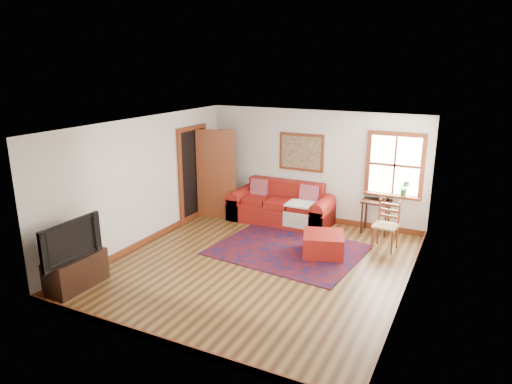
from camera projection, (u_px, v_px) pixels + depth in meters
The scene contains 13 objects.
ground at pixel (260, 265), 8.16m from camera, with size 5.50×5.50×0.00m, color #422711.
room_envelope at pixel (261, 175), 7.72m from camera, with size 5.04×5.54×2.52m.
window at pixel (396, 172), 9.37m from camera, with size 1.18×0.20×1.38m.
doorway at pixel (207, 173), 10.34m from camera, with size 0.89×1.08×2.14m.
framed_artwork at pixel (301, 152), 10.20m from camera, with size 1.05×0.07×0.85m.
persian_rug at pixel (288, 250), 8.78m from camera, with size 2.69×2.15×0.02m, color #550C0C.
red_leather_sofa at pixel (281, 209), 10.31m from camera, with size 2.30×0.95×0.90m.
red_ottoman at pixel (323, 244), 8.51m from camera, with size 0.73×0.73×0.42m, color maroon.
side_table at pixel (376, 206), 9.55m from camera, with size 0.59×0.44×0.71m.
ladder_back_chair at pixel (387, 223), 8.76m from camera, with size 0.48×0.46×0.94m.
media_cabinet at pixel (76, 272), 7.27m from camera, with size 0.44×0.98×0.54m, color #311A10.
television at pixel (66, 240), 6.99m from camera, with size 1.13×0.15×0.65m, color black.
candle_hurricane at pixel (97, 242), 7.54m from camera, with size 0.12×0.12×0.18m.
Camera 1 is at (3.26, -6.74, 3.48)m, focal length 32.00 mm.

